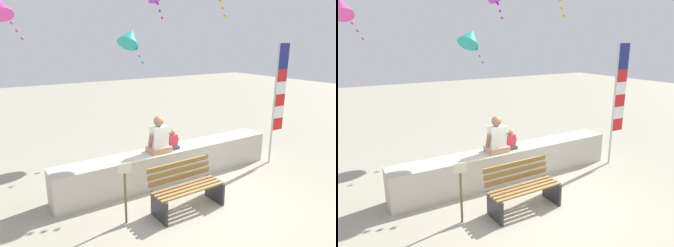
% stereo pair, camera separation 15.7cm
% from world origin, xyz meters
% --- Properties ---
extents(ground_plane, '(40.00, 40.00, 0.00)m').
position_xyz_m(ground_plane, '(0.00, 0.00, 0.00)').
color(ground_plane, gray).
extents(seawall_ledge, '(5.40, 0.62, 0.75)m').
position_xyz_m(seawall_ledge, '(0.00, 1.34, 0.37)').
color(seawall_ledge, beige).
rests_on(seawall_ledge, ground).
extents(park_bench, '(1.43, 0.63, 0.88)m').
position_xyz_m(park_bench, '(-0.46, 0.08, 0.41)').
color(park_bench, olive).
rests_on(park_bench, ground).
extents(person_adult, '(0.53, 0.39, 0.81)m').
position_xyz_m(person_adult, '(-0.35, 1.30, 1.06)').
color(person_adult, tan).
rests_on(person_adult, seawall_ledge).
extents(person_child, '(0.30, 0.22, 0.47)m').
position_xyz_m(person_child, '(0.00, 1.30, 0.93)').
color(person_child, '#384147').
rests_on(person_child, seawall_ledge).
extents(flag_banner, '(0.42, 0.05, 3.08)m').
position_xyz_m(flag_banner, '(2.90, 0.82, 1.81)').
color(flag_banner, '#B7B7BC').
rests_on(flag_banner, ground).
extents(kite_teal, '(1.04, 1.00, 1.16)m').
position_xyz_m(kite_teal, '(0.37, 4.17, 3.25)').
color(kite_teal, teal).
extents(kite_magenta, '(0.72, 0.74, 1.11)m').
position_xyz_m(kite_magenta, '(-2.88, 4.19, 3.90)').
color(kite_magenta, '#DB3D9E').
extents(sign_post, '(0.24, 0.04, 1.13)m').
position_xyz_m(sign_post, '(-1.66, 0.21, 0.68)').
color(sign_post, brown).
rests_on(sign_post, ground).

